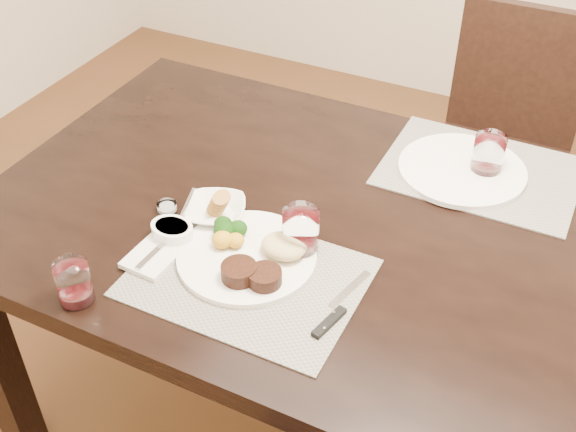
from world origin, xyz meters
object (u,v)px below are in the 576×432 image
at_px(chair_far, 503,135).
at_px(cracker_bowl, 215,210).
at_px(steak_knife, 334,314).
at_px(dinner_plate, 252,256).
at_px(wine_glass_near, 300,234).
at_px(far_plate, 462,170).

relative_size(chair_far, cracker_bowl, 5.16).
bearing_deg(steak_knife, dinner_plate, 176.34).
xyz_separation_m(dinner_plate, cracker_bowl, (-0.14, 0.10, 0.00)).
distance_m(steak_knife, cracker_bowl, 0.39).
bearing_deg(chair_far, wine_glass_near, -102.15).
bearing_deg(chair_far, dinner_plate, -105.01).
xyz_separation_m(chair_far, cracker_bowl, (-0.45, -1.03, 0.27)).
height_order(dinner_plate, wine_glass_near, wine_glass_near).
distance_m(chair_far, steak_knife, 1.22).
xyz_separation_m(steak_knife, cracker_bowl, (-0.36, 0.16, 0.01)).
relative_size(steak_knife, cracker_bowl, 1.22).
height_order(dinner_plate, far_plate, dinner_plate).
xyz_separation_m(chair_far, dinner_plate, (-0.30, -1.13, 0.27)).
xyz_separation_m(steak_knife, far_plate, (0.09, 0.57, 0.00)).
xyz_separation_m(steak_knife, wine_glass_near, (-0.14, 0.14, 0.04)).
distance_m(dinner_plate, wine_glass_near, 0.11).
height_order(steak_knife, cracker_bowl, cracker_bowl).
relative_size(dinner_plate, far_plate, 0.95).
bearing_deg(steak_knife, wine_glass_near, 148.09).
relative_size(cracker_bowl, far_plate, 0.57).
relative_size(chair_far, far_plate, 2.94).
xyz_separation_m(chair_far, far_plate, (-0.00, -0.62, 0.26)).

